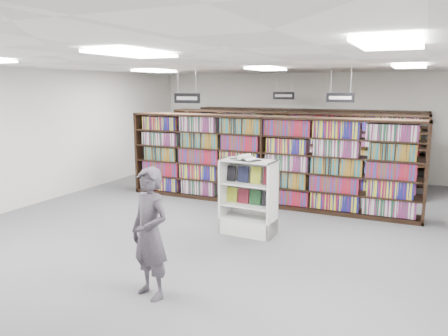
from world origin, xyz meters
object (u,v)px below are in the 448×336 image
at_px(bookshelf_row_near, 265,161).
at_px(endcap_display, 249,209).
at_px(shopper, 150,233).
at_px(open_book, 245,158).

xyz_separation_m(bookshelf_row_near, endcap_display, (0.45, -2.13, -0.57)).
relative_size(endcap_display, shopper, 0.82).
bearing_deg(endcap_display, open_book, -124.44).
bearing_deg(open_book, endcap_display, 75.90).
bearing_deg(shopper, bookshelf_row_near, 110.70).
bearing_deg(open_book, bookshelf_row_near, 123.56).
bearing_deg(shopper, endcap_display, 103.64).
distance_m(bookshelf_row_near, endcap_display, 2.25).
height_order(bookshelf_row_near, open_book, bookshelf_row_near).
xyz_separation_m(bookshelf_row_near, open_book, (0.39, -2.21, 0.41)).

